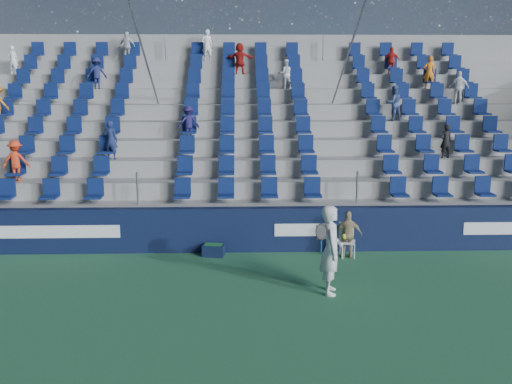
# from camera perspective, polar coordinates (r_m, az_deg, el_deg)

# --- Properties ---
(ground) EXTENTS (70.00, 70.00, 0.00)m
(ground) POSITION_cam_1_polar(r_m,az_deg,el_deg) (12.55, -0.56, -10.23)
(ground) COLOR #2C6742
(ground) RESTS_ON ground
(sponsor_wall) EXTENTS (24.00, 0.32, 1.20)m
(sponsor_wall) POSITION_cam_1_polar(r_m,az_deg,el_deg) (15.35, -0.78, -3.77)
(sponsor_wall) COLOR #0E1736
(sponsor_wall) RESTS_ON ground
(grandstand) EXTENTS (24.00, 8.17, 6.63)m
(grandstand) POSITION_cam_1_polar(r_m,az_deg,el_deg) (20.05, -1.04, 4.34)
(grandstand) COLOR gray
(grandstand) RESTS_ON ground
(tennis_player) EXTENTS (0.69, 0.75, 1.95)m
(tennis_player) POSITION_cam_1_polar(r_m,az_deg,el_deg) (12.44, 7.50, -5.75)
(tennis_player) COLOR silver
(tennis_player) RESTS_ON ground
(line_judge_chair) EXTENTS (0.47, 0.49, 0.89)m
(line_judge_chair) POSITION_cam_1_polar(r_m,az_deg,el_deg) (15.15, 9.07, -4.49)
(line_judge_chair) COLOR white
(line_judge_chair) RESTS_ON ground
(line_judge) EXTENTS (0.76, 0.39, 1.25)m
(line_judge) POSITION_cam_1_polar(r_m,az_deg,el_deg) (14.98, 9.19, -4.22)
(line_judge) COLOR tan
(line_judge) RESTS_ON ground
(ball_bin) EXTENTS (0.61, 0.45, 0.32)m
(ball_bin) POSITION_cam_1_polar(r_m,az_deg,el_deg) (15.10, -4.26, -5.75)
(ball_bin) COLOR #0E1733
(ball_bin) RESTS_ON ground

